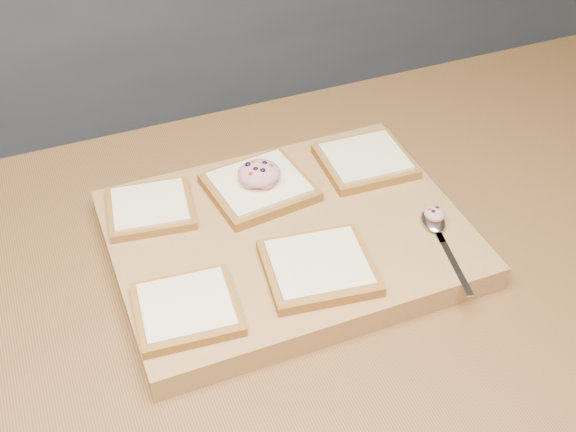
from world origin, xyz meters
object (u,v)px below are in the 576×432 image
Objects in this scene: cutting_board at (288,238)px; spoon at (436,227)px; tuna_salad_dollop at (259,173)px; bread_far_center at (259,187)px.

cutting_board is 0.19m from spoon.
tuna_salad_dollop is 0.38× the size of spoon.
spoon reaches higher than cutting_board.
bread_far_center is 0.24m from spoon.
cutting_board is 0.09m from bread_far_center.
spoon is at bearing -40.51° from bread_far_center.
tuna_salad_dollop is (0.00, -0.00, 0.02)m from bread_far_center.
cutting_board is 7.69× the size of tuna_salad_dollop.
cutting_board is 3.07× the size of bread_far_center.
bread_far_center is 0.02m from tuna_salad_dollop.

